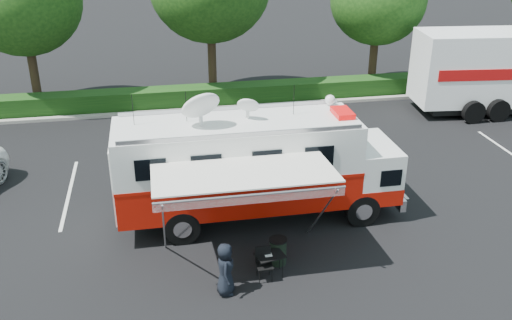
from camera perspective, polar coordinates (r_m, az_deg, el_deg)
The scene contains 9 objects.
ground_plane at distance 19.38m, azimuth 0.28°, elevation -5.72°, with size 120.00×120.00×0.00m, color black.
back_border at distance 30.03m, azimuth -2.33°, elevation 15.41°, with size 60.00×6.14×8.87m.
stall_lines at distance 21.91m, azimuth -2.50°, elevation -1.94°, with size 24.12×5.50×0.01m.
command_truck at distance 18.48m, azimuth 0.04°, elevation -0.64°, with size 9.26×2.55×4.45m.
awning at distance 15.59m, azimuth -1.14°, elevation -1.77°, with size 5.05×2.61×3.05m.
person at distance 16.02m, azimuth -3.02°, elevation -13.09°, with size 0.75×0.49×1.54m, color black.
folding_table at distance 16.30m, azimuth 1.42°, elevation -9.60°, with size 0.90×0.73×0.68m.
folding_chair at distance 16.24m, azimuth 0.78°, elevation -9.99°, with size 0.46×0.48×0.95m.
trash_bin at distance 16.92m, azimuth 2.21°, elevation -9.07°, with size 0.54×0.54×0.81m.
Camera 1 is at (-3.19, -16.43, 9.78)m, focal length 40.00 mm.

